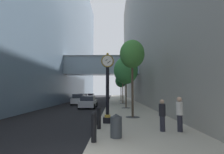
{
  "coord_description": "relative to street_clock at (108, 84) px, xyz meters",
  "views": [
    {
      "loc": [
        1.03,
        -4.55,
        2.22
      ],
      "look_at": [
        0.81,
        16.86,
        3.89
      ],
      "focal_mm": 28.14,
      "sensor_mm": 36.0,
      "label": 1
    }
  ],
  "objects": [
    {
      "name": "ground_plane",
      "position": [
        -0.62,
        19.99,
        -2.67
      ],
      "size": [
        110.0,
        110.0,
        0.0
      ],
      "primitive_type": "plane",
      "color": "black",
      "rests_on": "ground"
    },
    {
      "name": "sidewalk_right",
      "position": [
        2.1,
        22.99,
        -2.6
      ],
      "size": [
        5.43,
        80.0,
        0.14
      ],
      "primitive_type": "cube",
      "color": "#ADA593",
      "rests_on": "ground"
    },
    {
      "name": "building_block_left",
      "position": [
        -12.78,
        22.97,
        14.83
      ],
      "size": [
        22.45,
        80.0,
        35.13
      ],
      "color": "#758EA8",
      "rests_on": "ground"
    },
    {
      "name": "building_block_right",
      "position": [
        9.31,
        22.99,
        14.87
      ],
      "size": [
        9.0,
        80.0,
        35.08
      ],
      "color": "gray",
      "rests_on": "ground"
    },
    {
      "name": "street_clock",
      "position": [
        0.0,
        0.0,
        0.0
      ],
      "size": [
        0.84,
        0.55,
        4.61
      ],
      "color": "black",
      "rests_on": "sidewalk_right"
    },
    {
      "name": "bollard_nearest",
      "position": [
        -0.4,
        -4.29,
        -1.9
      ],
      "size": [
        0.23,
        0.23,
        1.22
      ],
      "color": "black",
      "rests_on": "sidewalk_right"
    },
    {
      "name": "bollard_second",
      "position": [
        -0.4,
        -1.81,
        -1.9
      ],
      "size": [
        0.23,
        0.23,
        1.22
      ],
      "color": "black",
      "rests_on": "sidewalk_right"
    },
    {
      "name": "street_tree_near",
      "position": [
        1.9,
        2.42,
        2.45
      ],
      "size": [
        1.98,
        1.98,
        6.18
      ],
      "color": "#333335",
      "rests_on": "sidewalk_right"
    },
    {
      "name": "street_tree_mid_near",
      "position": [
        1.9,
        9.83,
        2.02
      ],
      "size": [
        2.95,
        2.95,
        6.27
      ],
      "color": "#333335",
      "rests_on": "sidewalk_right"
    },
    {
      "name": "street_tree_mid_far",
      "position": [
        1.9,
        17.23,
        2.78
      ],
      "size": [
        2.18,
        2.18,
        6.61
      ],
      "color": "#333335",
      "rests_on": "sidewalk_right"
    },
    {
      "name": "street_tree_far",
      "position": [
        1.9,
        24.64,
        1.55
      ],
      "size": [
        2.33,
        2.33,
        5.45
      ],
      "color": "#333335",
      "rests_on": "sidewalk_right"
    },
    {
      "name": "trash_bin",
      "position": [
        0.52,
        -3.57,
        -1.99
      ],
      "size": [
        0.53,
        0.53,
        1.05
      ],
      "color": "#383D42",
      "rests_on": "sidewalk_right"
    },
    {
      "name": "pedestrian_walking",
      "position": [
        2.92,
        -2.35,
        -1.67
      ],
      "size": [
        0.46,
        0.46,
        1.63
      ],
      "color": "#23232D",
      "rests_on": "sidewalk_right"
    },
    {
      "name": "pedestrian_by_clock",
      "position": [
        3.79,
        -2.42,
        -1.59
      ],
      "size": [
        0.47,
        0.47,
        1.77
      ],
      "color": "#23232D",
      "rests_on": "sidewalk_right"
    },
    {
      "name": "car_white_near",
      "position": [
        -5.15,
        16.82,
        -1.86
      ],
      "size": [
        2.13,
        4.17,
        1.68
      ],
      "color": "silver",
      "rests_on": "ground"
    },
    {
      "name": "car_blue_mid",
      "position": [
        -5.57,
        23.27,
        -1.87
      ],
      "size": [
        2.06,
        4.58,
        1.65
      ],
      "color": "navy",
      "rests_on": "ground"
    },
    {
      "name": "car_silver_far",
      "position": [
        -2.85,
        10.94,
        -1.91
      ],
      "size": [
        2.07,
        4.09,
        1.55
      ],
      "color": "#B7BABF",
      "rests_on": "ground"
    },
    {
      "name": "car_red_trailing",
      "position": [
        -5.15,
        29.78,
        -1.91
      ],
      "size": [
        2.13,
        4.61,
        1.55
      ],
      "color": "#AD191E",
      "rests_on": "ground"
    }
  ]
}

